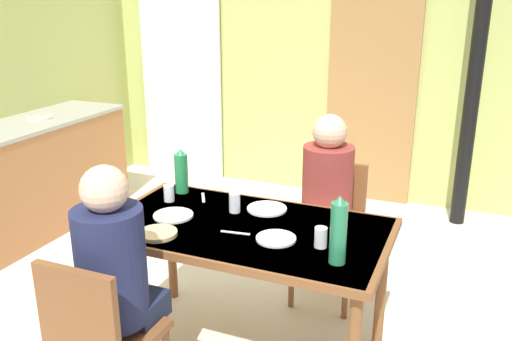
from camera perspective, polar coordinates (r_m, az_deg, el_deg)
ground_plane at (r=3.37m, az=-6.81°, el=-15.77°), size 6.65×6.65×0.00m
wall_back at (r=5.19m, az=6.82°, el=13.34°), size 4.60×0.10×2.89m
door_wooden at (r=5.05m, az=12.03°, el=7.87°), size 0.80×0.05×2.00m
stove_pipe_column at (r=4.64m, az=22.31°, el=11.56°), size 0.12×0.12×2.89m
curtain_panel at (r=5.69m, az=-7.95°, el=11.39°), size 0.90×0.03×2.42m
kitchen_counter at (r=4.67m, az=-23.81°, el=-1.14°), size 0.61×2.08×0.91m
dining_table at (r=2.80m, az=-1.19°, el=-7.26°), size 1.45×0.82×0.75m
chair_near_diner at (r=2.48m, az=-16.19°, el=-16.39°), size 0.40×0.40×0.87m
chair_far_diner at (r=3.45m, az=7.85°, el=-5.50°), size 0.40×0.40×0.87m
person_near_diner at (r=2.43m, az=-14.79°, el=-9.29°), size 0.30×0.37×0.77m
person_far_diner at (r=3.23m, az=7.43°, el=-1.80°), size 0.30×0.37×0.77m
water_bottle_green_near at (r=3.20m, az=-7.86°, el=-0.15°), size 0.08×0.08×0.27m
water_bottle_green_far at (r=2.38m, az=8.66°, el=-6.35°), size 0.07×0.07×0.31m
dinner_plate_near_left at (r=2.91m, az=-8.72°, el=-4.68°), size 0.21×0.21×0.01m
dinner_plate_near_right at (r=2.62m, az=2.12°, el=-7.16°), size 0.19×0.19×0.01m
dinner_plate_far_center at (r=2.96m, az=1.16°, el=-4.04°), size 0.22×0.22×0.01m
drinking_glass_by_near_diner at (r=3.10m, az=-9.13°, el=-2.36°), size 0.06×0.06×0.09m
drinking_glass_by_far_diner at (r=2.91m, az=-2.26°, el=-3.40°), size 0.06×0.06×0.11m
drinking_glass_spare_center at (r=2.55m, az=6.82°, el=-6.99°), size 0.06×0.06×0.10m
bread_plate_sliced at (r=2.70m, az=-10.28°, el=-6.52°), size 0.19×0.19×0.02m
cutlery_knife_near at (r=2.69m, az=-2.19°, el=-6.56°), size 0.15×0.03×0.00m
cutlery_fork_near at (r=3.14m, az=-5.57°, el=-2.85°), size 0.09×0.14×0.00m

